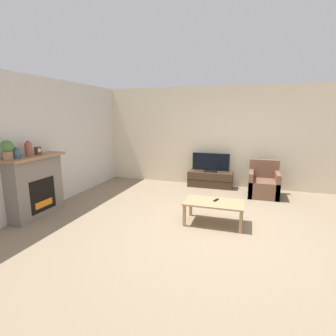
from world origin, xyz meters
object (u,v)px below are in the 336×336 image
object	(u,v)px
armchair	(263,184)
remote	(216,200)
mantel_vase_centre_left	(28,149)
potted_plant	(7,149)
mantel_vase_left	(16,153)
fireplace	(36,186)
coffee_table	(214,204)
tv	(211,163)
mantel_clock	(38,151)
tv_stand	(210,179)

from	to	relation	value
armchair	remote	bearing A→B (deg)	-114.17
mantel_vase_centre_left	potted_plant	xyz separation A→B (m)	(0.00, -0.44, 0.05)
armchair	mantel_vase_left	bearing A→B (deg)	-143.88
mantel_vase_left	fireplace	bearing A→B (deg)	92.59
mantel_vase_centre_left	armchair	size ratio (longest dim) A/B	0.34
coffee_table	mantel_vase_centre_left	bearing A→B (deg)	-167.35
fireplace	tv	world-z (taller)	fireplace
fireplace	remote	world-z (taller)	fireplace
mantel_vase_centre_left	potted_plant	bearing A→B (deg)	-90.00
mantel_clock	potted_plant	world-z (taller)	potted_plant
mantel_vase_left	remote	size ratio (longest dim) A/B	1.36
potted_plant	tv_stand	bearing A→B (deg)	51.75
fireplace	armchair	bearing A→B (deg)	32.59
mantel_clock	remote	size ratio (longest dim) A/B	0.97
fireplace	armchair	size ratio (longest dim) A/B	1.46
mantel_clock	tv	bearing A→B (deg)	46.15
fireplace	tv	size ratio (longest dim) A/B	1.25
mantel_vase_left	mantel_clock	bearing A→B (deg)	89.91
mantel_vase_centre_left	armchair	xyz separation A→B (m)	(4.24, 2.81, -1.05)
mantel_vase_centre_left	coffee_table	world-z (taller)	mantel_vase_centre_left
mantel_clock	potted_plant	xyz separation A→B (m)	(-0.00, -0.65, 0.11)
mantel_vase_left	tv	bearing A→B (deg)	50.51
mantel_vase_centre_left	potted_plant	distance (m)	0.44
fireplace	tv	distance (m)	4.26
armchair	mantel_clock	bearing A→B (deg)	-148.51
mantel_vase_left	armchair	distance (m)	5.34
mantel_vase_centre_left	potted_plant	size ratio (longest dim) A/B	0.87
mantel_vase_centre_left	remote	bearing A→B (deg)	13.92
mantel_vase_left	tv_stand	xyz separation A→B (m)	(2.88, 3.50, -1.07)
potted_plant	coffee_table	bearing A→B (deg)	19.56
mantel_clock	armchair	xyz separation A→B (m)	(4.24, 2.59, -0.99)
mantel_clock	tv	distance (m)	4.20
tv	mantel_vase_centre_left	bearing A→B (deg)	-131.85
tv_stand	armchair	xyz separation A→B (m)	(1.36, -0.40, 0.07)
tv_stand	mantel_vase_centre_left	bearing A→B (deg)	-131.83
potted_plant	remote	xyz separation A→B (m)	(3.35, 1.26, -0.96)
fireplace	tv_stand	distance (m)	4.28
fireplace	coffee_table	distance (m)	3.41
tv	remote	bearing A→B (deg)	-78.89
fireplace	remote	distance (m)	3.45
mantel_clock	coffee_table	size ratio (longest dim) A/B	0.14
coffee_table	mantel_clock	bearing A→B (deg)	-170.96
tv_stand	tv	xyz separation A→B (m)	(0.00, -0.00, 0.45)
mantel_vase_centre_left	tv	world-z (taller)	mantel_vase_centre_left
mantel_vase_centre_left	coffee_table	xyz separation A→B (m)	(3.32, 0.75, -0.96)
mantel_vase_left	remote	world-z (taller)	mantel_vase_left
armchair	coffee_table	world-z (taller)	armchair
fireplace	mantel_clock	xyz separation A→B (m)	(0.02, 0.12, 0.66)
mantel_vase_centre_left	tv	size ratio (longest dim) A/B	0.29
tv	coffee_table	distance (m)	2.53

